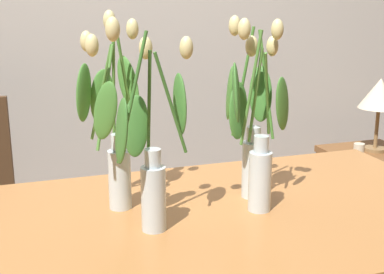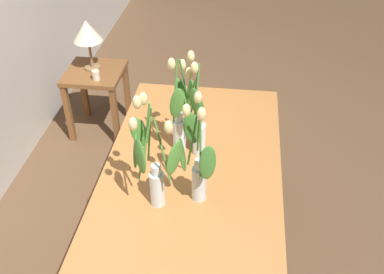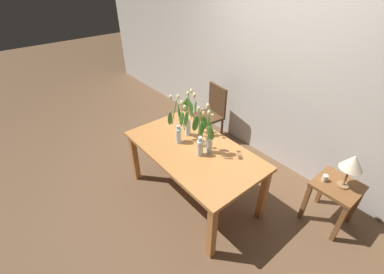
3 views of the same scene
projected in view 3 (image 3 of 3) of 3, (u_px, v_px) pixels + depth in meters
ground_plane at (193, 195)px, 3.34m from camera, size 18.00×18.00×0.00m
room_wall_rear at (280, 68)px, 3.34m from camera, size 9.00×0.10×2.70m
dining_table at (194, 155)px, 2.97m from camera, size 1.60×0.90×0.74m
tulip_vase_0 at (179, 127)px, 2.91m from camera, size 0.23×0.18×0.57m
tulip_vase_1 at (209, 138)px, 2.76m from camera, size 0.22×0.14×0.57m
tulip_vase_2 at (188, 117)px, 3.03m from camera, size 0.22×0.26×0.58m
tulip_vase_3 at (201, 138)px, 2.72m from camera, size 0.19×0.19×0.56m
dining_chair at (212, 111)px, 4.09m from camera, size 0.44×0.44×0.93m
side_table at (335, 193)px, 2.78m from camera, size 0.44×0.44×0.55m
table_lamp at (353, 163)px, 2.53m from camera, size 0.22×0.22×0.40m
pillar_candle at (325, 178)px, 2.74m from camera, size 0.06×0.06×0.07m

